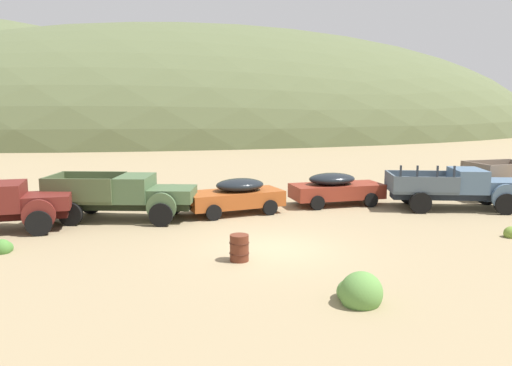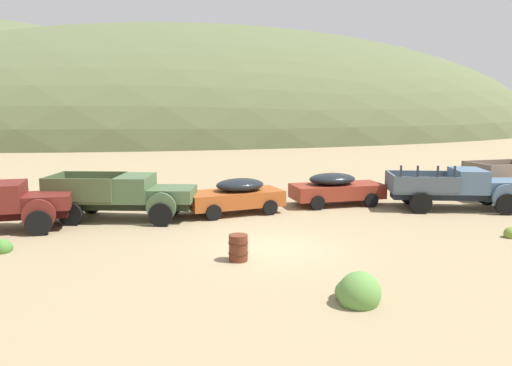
{
  "view_description": "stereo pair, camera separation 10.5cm",
  "coord_description": "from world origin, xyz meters",
  "px_view_note": "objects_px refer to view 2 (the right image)",
  "views": [
    {
      "loc": [
        -4.7,
        -15.76,
        4.89
      ],
      "look_at": [
        0.7,
        5.16,
        1.45
      ],
      "focal_mm": 35.22,
      "sensor_mm": 36.0,
      "label": 1
    },
    {
      "loc": [
        -4.6,
        -15.79,
        4.89
      ],
      "look_at": [
        0.7,
        5.16,
        1.45
      ],
      "focal_mm": 35.22,
      "sensor_mm": 36.0,
      "label": 2
    }
  ],
  "objects_px": {
    "car_oxide_orange": "(232,196)",
    "truck_oxblood": "(3,205)",
    "car_rust_red": "(340,188)",
    "oil_drum_spare": "(238,248)",
    "truck_weathered_green": "(132,196)",
    "truck_chalk_blue": "(465,188)"
  },
  "relations": [
    {
      "from": "car_oxide_orange",
      "to": "car_rust_red",
      "type": "bearing_deg",
      "value": 178.25
    },
    {
      "from": "car_oxide_orange",
      "to": "truck_oxblood",
      "type": "bearing_deg",
      "value": -3.41
    },
    {
      "from": "car_rust_red",
      "to": "truck_weathered_green",
      "type": "bearing_deg",
      "value": -176.01
    },
    {
      "from": "car_oxide_orange",
      "to": "oil_drum_spare",
      "type": "bearing_deg",
      "value": 71.16
    },
    {
      "from": "car_rust_red",
      "to": "oil_drum_spare",
      "type": "height_order",
      "value": "car_rust_red"
    },
    {
      "from": "oil_drum_spare",
      "to": "truck_weathered_green",
      "type": "bearing_deg",
      "value": 115.38
    },
    {
      "from": "truck_oxblood",
      "to": "car_rust_red",
      "type": "height_order",
      "value": "truck_oxblood"
    },
    {
      "from": "truck_weathered_green",
      "to": "truck_oxblood",
      "type": "bearing_deg",
      "value": -153.83
    },
    {
      "from": "truck_oxblood",
      "to": "truck_chalk_blue",
      "type": "bearing_deg",
      "value": -3.14
    },
    {
      "from": "truck_weathered_green",
      "to": "truck_chalk_blue",
      "type": "bearing_deg",
      "value": 10.6
    },
    {
      "from": "car_oxide_orange",
      "to": "car_rust_red",
      "type": "distance_m",
      "value": 5.51
    },
    {
      "from": "truck_weathered_green",
      "to": "car_oxide_orange",
      "type": "relative_size",
      "value": 1.36
    },
    {
      "from": "car_oxide_orange",
      "to": "car_rust_red",
      "type": "xyz_separation_m",
      "value": [
        5.46,
        0.69,
        0.0
      ]
    },
    {
      "from": "car_oxide_orange",
      "to": "oil_drum_spare",
      "type": "height_order",
      "value": "car_oxide_orange"
    },
    {
      "from": "car_oxide_orange",
      "to": "oil_drum_spare",
      "type": "distance_m",
      "value": 6.84
    },
    {
      "from": "car_oxide_orange",
      "to": "truck_chalk_blue",
      "type": "height_order",
      "value": "truck_chalk_blue"
    },
    {
      "from": "car_rust_red",
      "to": "oil_drum_spare",
      "type": "distance_m",
      "value": 9.96
    },
    {
      "from": "truck_weathered_green",
      "to": "car_rust_red",
      "type": "xyz_separation_m",
      "value": [
        9.79,
        0.78,
        -0.2
      ]
    },
    {
      "from": "truck_oxblood",
      "to": "car_oxide_orange",
      "type": "relative_size",
      "value": 1.22
    },
    {
      "from": "truck_chalk_blue",
      "to": "oil_drum_spare",
      "type": "xyz_separation_m",
      "value": [
        -11.85,
        -5.0,
        -0.59
      ]
    },
    {
      "from": "truck_weathered_green",
      "to": "oil_drum_spare",
      "type": "bearing_deg",
      "value": -47.8
    },
    {
      "from": "car_rust_red",
      "to": "truck_chalk_blue",
      "type": "relative_size",
      "value": 0.73
    }
  ]
}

